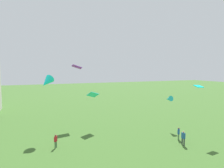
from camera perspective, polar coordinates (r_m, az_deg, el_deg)
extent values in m
cylinder|color=#2D3338|center=(25.89, 20.40, -15.84)|extent=(0.16, 0.16, 0.86)
cylinder|color=#2D3338|center=(25.59, 20.93, -16.10)|extent=(0.16, 0.16, 0.86)
cube|color=#235693|center=(25.48, 20.72, -14.35)|extent=(0.33, 0.50, 0.68)
sphere|color=#D8AD84|center=(25.33, 20.75, -13.35)|extent=(0.25, 0.25, 0.25)
cylinder|color=#51754C|center=(24.59, -16.45, -16.96)|extent=(0.14, 0.14, 0.77)
cylinder|color=#51754C|center=(24.29, -16.78, -17.24)|extent=(0.14, 0.14, 0.77)
cube|color=red|center=(24.20, -16.65, -15.58)|extent=(0.41, 0.48, 0.61)
sphere|color=brown|center=(24.06, -16.67, -14.64)|extent=(0.23, 0.23, 0.23)
cylinder|color=#51754C|center=(27.49, 19.45, -14.67)|extent=(0.15, 0.15, 0.79)
cylinder|color=#51754C|center=(27.15, 19.38, -14.92)|extent=(0.15, 0.15, 0.79)
cube|color=#235693|center=(27.10, 19.46, -13.38)|extent=(0.48, 0.48, 0.63)
sphere|color=brown|center=(26.97, 19.48, -12.51)|extent=(0.23, 0.23, 0.23)
cube|color=#04E8E2|center=(28.08, 24.67, -0.63)|extent=(1.30, 0.96, 0.37)
cube|color=#A429D7|center=(33.47, -10.58, 5.12)|extent=(1.69, 1.16, 0.85)
cone|color=#16E1D9|center=(27.69, -19.10, 0.57)|extent=(2.38, 2.47, 1.99)
cube|color=#31DECA|center=(29.81, -5.79, -3.20)|extent=(2.03, 1.52, 1.17)
cone|color=#25BABE|center=(31.35, 16.74, -4.33)|extent=(0.92, 1.42, 1.14)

